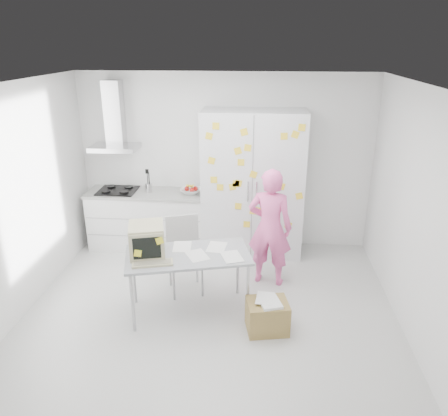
# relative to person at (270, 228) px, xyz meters

# --- Properties ---
(floor) EXTENTS (4.50, 4.00, 0.02)m
(floor) POSITION_rel_person_xyz_m (-0.71, -0.75, -0.82)
(floor) COLOR silver
(floor) RESTS_ON ground
(walls) EXTENTS (4.52, 4.01, 2.70)m
(walls) POSITION_rel_person_xyz_m (-0.71, -0.03, 0.54)
(walls) COLOR white
(walls) RESTS_ON ground
(ceiling) EXTENTS (4.50, 4.00, 0.02)m
(ceiling) POSITION_rel_person_xyz_m (-0.71, -0.75, 1.89)
(ceiling) COLOR white
(ceiling) RESTS_ON walls
(counter_run) EXTENTS (1.84, 0.63, 1.28)m
(counter_run) POSITION_rel_person_xyz_m (-1.90, 0.95, -0.34)
(counter_run) COLOR white
(counter_run) RESTS_ON ground
(range_hood) EXTENTS (0.70, 0.48, 1.01)m
(range_hood) POSITION_rel_person_xyz_m (-2.36, 1.09, 1.15)
(range_hood) COLOR silver
(range_hood) RESTS_ON walls
(tall_cabinet) EXTENTS (1.50, 0.68, 2.20)m
(tall_cabinet) POSITION_rel_person_xyz_m (-0.26, 0.92, 0.29)
(tall_cabinet) COLOR silver
(tall_cabinet) RESTS_ON ground
(person) EXTENTS (0.65, 0.49, 1.62)m
(person) POSITION_rel_person_xyz_m (0.00, 0.00, 0.00)
(person) COLOR pink
(person) RESTS_ON ground
(desk) EXTENTS (1.58, 1.06, 1.15)m
(desk) POSITION_rel_person_xyz_m (-1.26, -0.83, 0.06)
(desk) COLOR #969AA0
(desk) RESTS_ON ground
(chair) EXTENTS (0.58, 0.58, 1.00)m
(chair) POSITION_rel_person_xyz_m (-1.11, -0.26, -0.24)
(chair) COLOR #AEAEAB
(chair) RESTS_ON ground
(cardboard_box) EXTENTS (0.52, 0.45, 0.40)m
(cardboard_box) POSITION_rel_person_xyz_m (-0.02, -1.09, -0.62)
(cardboard_box) COLOR olive
(cardboard_box) RESTS_ON ground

